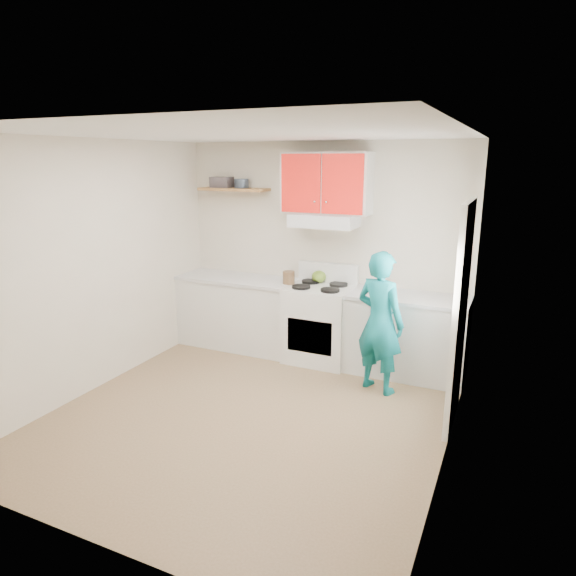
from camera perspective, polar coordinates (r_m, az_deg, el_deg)
The scene contains 21 objects.
floor at distance 5.06m, azimuth -4.26°, elevation -13.99°, with size 3.80×3.80×0.00m, color brown.
ceiling at distance 4.46m, azimuth -4.91°, elevation 16.91°, with size 3.60×3.80×0.04m, color white.
back_wall at distance 6.28m, azimuth 3.88°, elevation 4.25°, with size 3.60×0.04×2.60m, color beige.
front_wall at distance 3.14m, azimuth -21.72°, elevation -7.15°, with size 3.60×0.04×2.60m, color beige.
left_wall at distance 5.66m, azimuth -20.72°, elevation 2.24°, with size 0.04×3.80×2.60m, color beige.
right_wall at distance 4.05m, azimuth 18.31°, elevation -2.10°, with size 0.04×3.80×2.60m, color beige.
door at distance 4.80m, azimuth 18.74°, elevation -3.04°, with size 0.05×0.85×2.05m, color white.
door_glass at distance 4.70m, azimuth 18.82°, elevation 1.95°, with size 0.01×0.55×0.95m, color white.
counter_left at distance 6.65m, azimuth -5.59°, elevation -2.75°, with size 1.52×0.60×0.90m, color silver.
counter_right at distance 5.91m, azimuth 13.12°, elevation -5.27°, with size 1.32×0.60×0.90m, color silver.
stove at distance 6.15m, azimuth 3.55°, elevation -4.03°, with size 0.76×0.65×0.92m, color white.
range_hood at distance 5.98m, azimuth 4.10°, elevation 7.57°, with size 0.76×0.44×0.15m, color silver.
upper_cabinets at distance 6.00m, azimuth 4.36°, elevation 11.66°, with size 1.02×0.33×0.70m, color red.
shelf at distance 6.55m, azimuth -6.11°, elevation 10.97°, with size 0.90×0.30×0.04m, color brown.
books at distance 6.64m, azimuth -7.45°, elevation 11.70°, with size 0.26×0.19×0.13m, color #40383B.
tin at distance 6.52m, azimuth -5.25°, elevation 11.62°, with size 0.18×0.18×0.11m, color #333D4C.
kettle at distance 6.21m, azimuth 3.49°, elevation 1.28°, with size 0.18×0.18×0.15m, color #577621.
crock at distance 6.15m, azimuth 0.08°, elevation 1.09°, with size 0.15×0.15×0.17m, color #4C3521.
cutting_board at distance 5.79m, azimuth 9.05°, elevation -0.72°, with size 0.32×0.24×0.02m, color olive.
silicone_mat at distance 5.71m, azimuth 16.39°, elevation -1.41°, with size 0.30×0.25×0.01m, color red.
person at distance 5.35m, azimuth 10.28°, elevation -3.81°, with size 0.55×0.36×1.50m, color #0C6B74.
Camera 1 is at (2.17, -3.89, 2.40)m, focal length 31.66 mm.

